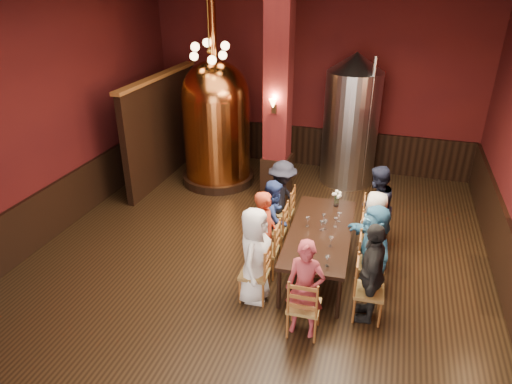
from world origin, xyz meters
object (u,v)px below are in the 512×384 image
(copper_kettle, at_px, (216,122))
(person_2, at_px, (274,218))
(dining_table, at_px, (320,234))
(person_1, at_px, (265,234))
(rose_vase, at_px, (337,196))
(steel_vessel, at_px, (351,120))
(person_0, at_px, (255,255))

(copper_kettle, bearing_deg, person_2, -51.38)
(dining_table, distance_m, person_1, 0.91)
(rose_vase, bearing_deg, steel_vessel, 92.39)
(steel_vessel, bearing_deg, person_0, -99.49)
(person_1, xyz_separation_m, rose_vase, (0.96, 1.32, 0.19))
(person_0, xyz_separation_m, person_1, (-0.03, 0.67, -0.02))
(person_0, bearing_deg, steel_vessel, -10.24)
(dining_table, height_order, steel_vessel, steel_vessel)
(person_1, height_order, copper_kettle, copper_kettle)
(copper_kettle, bearing_deg, person_0, -61.54)
(person_0, bearing_deg, rose_vase, -25.86)
(person_1, bearing_deg, person_0, 167.91)
(person_0, xyz_separation_m, rose_vase, (0.93, 1.98, 0.18))
(person_1, xyz_separation_m, person_2, (-0.03, 0.66, -0.05))
(dining_table, xyz_separation_m, steel_vessel, (0.00, 3.82, 0.82))
(person_1, relative_size, person_2, 1.08)
(person_2, xyz_separation_m, rose_vase, (0.98, 0.66, 0.25))
(person_0, bearing_deg, dining_table, -38.85)
(rose_vase, bearing_deg, person_0, -115.10)
(copper_kettle, height_order, rose_vase, copper_kettle)
(person_0, bearing_deg, person_1, 1.51)
(person_1, xyz_separation_m, steel_vessel, (0.84, 4.18, 0.76))
(steel_vessel, height_order, rose_vase, steel_vessel)
(dining_table, height_order, rose_vase, rose_vase)
(person_0, relative_size, steel_vessel, 0.51)
(copper_kettle, bearing_deg, rose_vase, -32.43)
(dining_table, xyz_separation_m, rose_vase, (0.12, 0.95, 0.26))
(person_2, xyz_separation_m, copper_kettle, (-2.08, 2.60, 0.78))
(steel_vessel, bearing_deg, copper_kettle, -162.63)
(dining_table, height_order, person_2, person_2)
(person_0, distance_m, copper_kettle, 4.52)
(dining_table, distance_m, person_0, 1.32)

